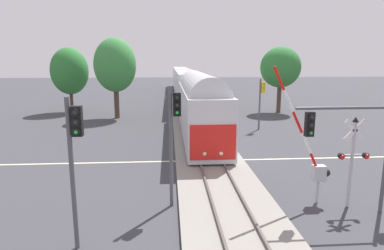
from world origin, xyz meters
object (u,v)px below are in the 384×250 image
(oak_far_right, at_px, (280,67))
(traffic_signal_near_right, at_px, (362,131))
(commuter_train, at_px, (186,86))
(crossing_signal_mast, at_px, (353,153))
(pine_left_background, at_px, (70,71))
(traffic_signal_near_left, at_px, (74,150))
(traffic_signal_median, at_px, (174,127))
(crossing_gate_near, at_px, (314,161))
(traffic_signal_far_side, at_px, (261,96))
(oak_behind_train, at_px, (115,65))

(oak_far_right, bearing_deg, traffic_signal_near_right, -102.05)
(commuter_train, distance_m, traffic_signal_near_right, 37.97)
(crossing_signal_mast, height_order, pine_left_background, pine_left_background)
(traffic_signal_near_right, xyz_separation_m, traffic_signal_near_left, (-11.05, -1.93, -0.05))
(crossing_signal_mast, distance_m, traffic_signal_median, 7.89)
(commuter_train, xyz_separation_m, crossing_signal_mast, (5.39, -36.98, -0.22))
(crossing_gate_near, bearing_deg, traffic_signal_far_side, 82.56)
(traffic_signal_far_side, bearing_deg, oak_far_right, 63.15)
(crossing_gate_near, relative_size, oak_behind_train, 0.70)
(crossing_signal_mast, bearing_deg, oak_behind_train, 119.81)
(commuter_train, xyz_separation_m, traffic_signal_far_side, (6.06, -20.11, 0.51))
(crossing_signal_mast, relative_size, oak_behind_train, 0.46)
(traffic_signal_median, xyz_separation_m, pine_left_background, (-12.55, 28.45, 1.54))
(crossing_signal_mast, height_order, traffic_signal_far_side, traffic_signal_far_side)
(traffic_signal_near_left, bearing_deg, traffic_signal_near_right, 9.93)
(traffic_signal_median, relative_size, oak_far_right, 0.66)
(commuter_train, distance_m, traffic_signal_far_side, 21.01)
(crossing_gate_near, xyz_separation_m, pine_left_background, (-18.87, 28.59, 3.16))
(oak_far_right, bearing_deg, pine_left_background, 175.64)
(traffic_signal_median, bearing_deg, crossing_signal_mast, -4.85)
(crossing_signal_mast, bearing_deg, traffic_signal_near_left, -167.12)
(commuter_train, height_order, oak_far_right, oak_far_right)
(crossing_gate_near, height_order, crossing_signal_mast, crossing_gate_near)
(crossing_signal_mast, height_order, traffic_signal_near_left, traffic_signal_near_left)
(crossing_gate_near, bearing_deg, traffic_signal_near_left, -162.39)
(oak_far_right, bearing_deg, crossing_gate_near, -105.40)
(crossing_signal_mast, relative_size, traffic_signal_near_left, 0.77)
(commuter_train, distance_m, crossing_signal_mast, 37.37)
(traffic_signal_median, bearing_deg, oak_behind_train, 104.59)
(traffic_signal_median, xyz_separation_m, traffic_signal_near_left, (-3.33, -3.20, -0.06))
(commuter_train, height_order, oak_behind_train, oak_behind_train)
(crossing_signal_mast, height_order, oak_behind_train, oak_behind_train)
(crossing_gate_near, bearing_deg, oak_behind_train, 117.66)
(traffic_signal_far_side, distance_m, oak_behind_train, 16.62)
(pine_left_background, bearing_deg, oak_behind_train, -36.86)
(traffic_signal_median, height_order, oak_behind_train, oak_behind_train)
(pine_left_background, relative_size, oak_behind_train, 0.90)
(crossing_signal_mast, relative_size, traffic_signal_far_side, 0.85)
(traffic_signal_median, distance_m, traffic_signal_far_side, 18.28)
(commuter_train, relative_size, crossing_gate_near, 10.71)
(crossing_gate_near, xyz_separation_m, traffic_signal_far_side, (2.13, 16.34, 1.21))
(crossing_gate_near, height_order, oak_behind_train, oak_behind_train)
(traffic_signal_near_right, bearing_deg, traffic_signal_far_side, 87.60)
(crossing_signal_mast, xyz_separation_m, pine_left_background, (-20.33, 29.11, 2.67))
(traffic_signal_median, height_order, traffic_signal_far_side, traffic_signal_median)
(crossing_gate_near, bearing_deg, crossing_signal_mast, -19.61)
(traffic_signal_median, relative_size, traffic_signal_far_side, 1.13)
(traffic_signal_near_right, distance_m, traffic_signal_far_side, 17.49)
(traffic_signal_near_right, bearing_deg, oak_behind_train, 119.10)
(crossing_signal_mast, xyz_separation_m, traffic_signal_near_left, (-11.11, -2.54, 1.07))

